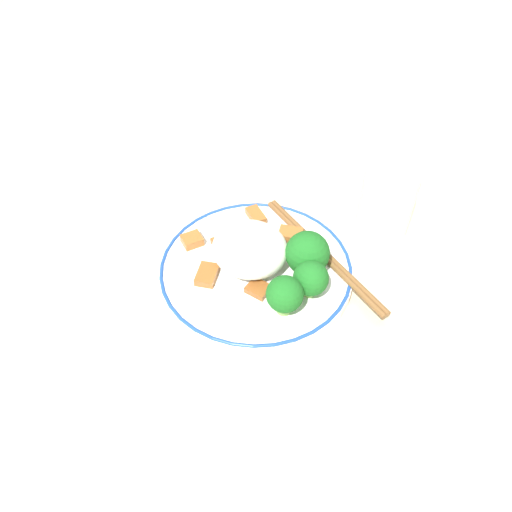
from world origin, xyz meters
name	(u,v)px	position (x,y,z in m)	size (l,w,h in m)	color
ground_plane	(256,275)	(0.00, 0.00, 0.00)	(3.00, 3.00, 0.00)	#C6B28E
plate	(256,270)	(0.00, 0.00, 0.01)	(0.26, 0.26, 0.02)	white
rice_mound	(251,248)	(0.01, 0.00, 0.05)	(0.10, 0.10, 0.06)	white
broccoli_back_left	(285,295)	(-0.07, 0.04, 0.05)	(0.05, 0.05, 0.06)	#7FB756
broccoli_back_center	(310,280)	(-0.08, 0.00, 0.05)	(0.04, 0.04, 0.05)	#7FB756
broccoli_back_right	(307,253)	(-0.06, -0.03, 0.05)	(0.06, 0.06, 0.06)	#7FB756
meat_near_front	(224,240)	(0.06, -0.01, 0.02)	(0.03, 0.04, 0.01)	brown
meat_near_left	(290,235)	(-0.01, -0.07, 0.02)	(0.04, 0.03, 0.01)	#995B28
meat_near_right	(207,275)	(0.04, 0.05, 0.02)	(0.04, 0.04, 0.01)	brown
meat_near_back	(256,216)	(0.06, -0.08, 0.02)	(0.04, 0.03, 0.01)	#995B28
meat_on_rice_edge	(258,289)	(-0.03, 0.03, 0.02)	(0.03, 0.03, 0.01)	brown
meat_mid_left	(192,240)	(0.10, 0.02, 0.02)	(0.03, 0.03, 0.01)	#995B28
meat_mid_right	(265,236)	(0.02, -0.05, 0.02)	(0.03, 0.03, 0.01)	brown
chopsticks	(323,253)	(-0.06, -0.07, 0.02)	(0.24, 0.11, 0.01)	brown
drinking_glass	(387,200)	(-0.10, -0.19, 0.05)	(0.08, 0.08, 0.10)	silver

